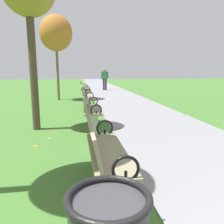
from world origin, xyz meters
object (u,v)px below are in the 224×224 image
park_bench_3 (90,109)px  park_bench_5 (84,89)px  park_bench_2 (104,152)px  park_bench_4 (86,96)px  tree_4 (56,33)px  pedestrian_walking (105,78)px

park_bench_3 → park_bench_5: same height
park_bench_2 → park_bench_3: (0.00, 3.20, 0.00)m
park_bench_2 → park_bench_4: same height
park_bench_5 → tree_4: (-1.31, -0.40, 2.76)m
park_bench_5 → park_bench_4: bearing=-90.0°
park_bench_5 → park_bench_2: bearing=-90.0°
park_bench_5 → tree_4: tree_4 is taller
park_bench_2 → tree_4: size_ratio=0.39×
park_bench_4 → pedestrian_walking: bearing=78.3°
pedestrian_walking → park_bench_2: bearing=-96.6°
park_bench_3 → tree_4: size_ratio=0.39×
park_bench_3 → pedestrian_walking: bearing=81.5°
park_bench_5 → tree_4: bearing=-162.9°
park_bench_3 → pedestrian_walking: 11.23m
park_bench_5 → pedestrian_walking: bearing=71.1°
park_bench_3 → tree_4: bearing=102.7°
tree_4 → park_bench_3: bearing=-77.3°
park_bench_4 → park_bench_5: same height
park_bench_4 → pedestrian_walking: 8.18m
park_bench_2 → park_bench_5: (0.00, 9.43, 0.00)m
park_bench_3 → pedestrian_walking: size_ratio=0.99×
pedestrian_walking → tree_4: bearing=-119.4°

